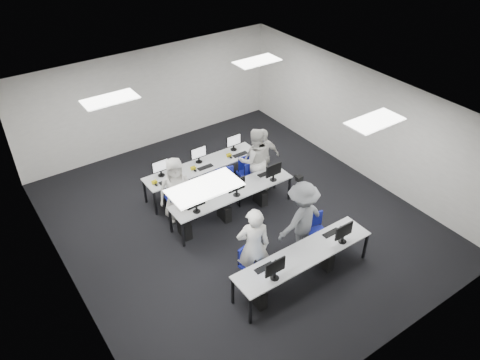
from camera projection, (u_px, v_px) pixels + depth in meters
room at (237, 168)px, 10.66m from camera, size 9.00×9.02×3.00m
ceiling_panels at (237, 110)px, 9.80m from camera, size 5.20×4.60×0.02m
desk_front at (304, 256)px, 9.51m from camera, size 3.20×0.70×0.73m
desk_mid at (233, 193)px, 11.26m from camera, size 3.20×0.70×0.73m
desk_back at (203, 167)px, 12.20m from camera, size 3.20×0.70×0.73m
equipment_front at (296, 271)px, 9.60m from camera, size 2.51×0.41×1.19m
equipment_mid at (227, 207)px, 11.35m from camera, size 2.91×0.41×1.19m
equipment_back at (209, 174)px, 12.49m from camera, size 2.91×0.41×1.19m
chair_0 at (252, 271)px, 9.71m from camera, size 0.53×0.56×0.88m
chair_1 at (317, 239)px, 10.51m from camera, size 0.51×0.54×0.90m
chair_2 at (185, 209)px, 11.44m from camera, size 0.43×0.47×0.81m
chair_3 at (228, 194)px, 11.86m from camera, size 0.57×0.61×0.97m
chair_4 at (249, 181)px, 12.35m from camera, size 0.55×0.58×0.95m
chair_5 at (176, 204)px, 11.55m from camera, size 0.47×0.51×0.89m
chair_6 at (221, 188)px, 12.10m from camera, size 0.58×0.61×0.91m
chair_7 at (246, 178)px, 12.50m from camera, size 0.42×0.45×0.85m
handbag at (183, 202)px, 10.66m from camera, size 0.36×0.23×0.29m
student_0 at (253, 247)px, 9.35m from camera, size 0.81×0.69×1.88m
student_1 at (255, 160)px, 12.08m from camera, size 1.05×0.93×1.78m
student_2 at (176, 190)px, 11.10m from camera, size 0.95×0.76×1.69m
student_3 at (262, 158)px, 12.27m from camera, size 1.05×0.64×1.67m
photographer at (302, 219)px, 10.09m from camera, size 1.21×0.73×1.83m
dslr_camera at (299, 178)px, 9.65m from camera, size 0.15×0.19×0.10m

